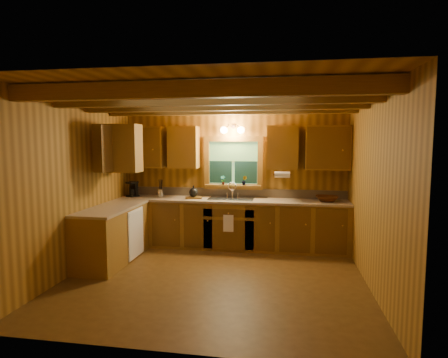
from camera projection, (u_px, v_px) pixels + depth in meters
name	position (u px, v px, depth m)	size (l,w,h in m)	color
room	(215.00, 188.00, 5.15)	(4.20, 4.20, 4.20)	#583B15
ceiling_beams	(214.00, 102.00, 5.03)	(4.20, 2.54, 0.18)	brown
base_cabinets	(201.00, 227.00, 6.57)	(4.20, 2.22, 0.86)	brown
countertop	(202.00, 202.00, 6.53)	(4.20, 2.24, 0.04)	tan
backsplash	(233.00, 193.00, 7.03)	(4.20, 0.02, 0.16)	#9E896A
dishwasher_panel	(136.00, 233.00, 6.14)	(0.02, 0.60, 0.80)	white
upper_cabinets	(199.00, 148.00, 6.58)	(4.19, 1.77, 0.78)	brown
window	(233.00, 164.00, 6.95)	(1.12, 0.08, 1.00)	brown
window_sill	(233.00, 186.00, 6.95)	(1.06, 0.14, 0.04)	brown
wall_sconce	(232.00, 130.00, 6.77)	(0.45, 0.21, 0.17)	black
paper_towel_roll	(282.00, 175.00, 6.49)	(0.11, 0.11, 0.27)	white
dish_towel	(228.00, 223.00, 6.47)	(0.18, 0.01, 0.30)	white
sink	(231.00, 201.00, 6.76)	(0.82, 0.48, 0.43)	silver
coffee_maker	(133.00, 189.00, 7.08)	(0.16, 0.21, 0.29)	black
utensil_crock	(160.00, 193.00, 7.01)	(0.12, 0.12, 0.34)	silver
cutting_board	(194.00, 198.00, 6.85)	(0.30, 0.21, 0.03)	brown
teakettle	(194.00, 192.00, 6.84)	(0.17, 0.17, 0.21)	black
wicker_basket	(327.00, 199.00, 6.49)	(0.39, 0.39, 0.10)	#48230C
potted_plant_left	(223.00, 180.00, 6.94)	(0.09, 0.06, 0.17)	brown
potted_plant_right	(244.00, 180.00, 6.88)	(0.10, 0.08, 0.18)	brown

